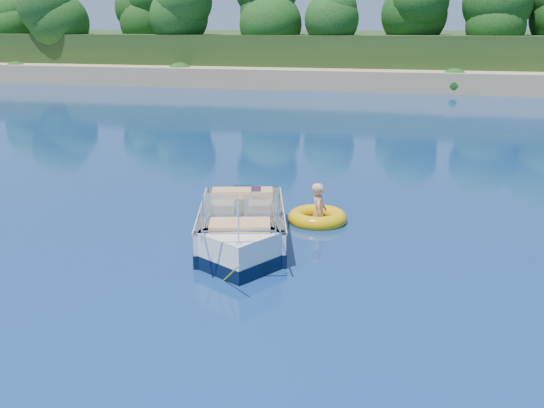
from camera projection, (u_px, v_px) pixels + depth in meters
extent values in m
plane|color=#0A264B|center=(167.00, 252.00, 13.22)|extent=(160.00, 160.00, 0.00)
cube|color=tan|center=(362.00, 81.00, 48.35)|extent=(170.00, 8.00, 2.00)
cube|color=#1E3615|center=(387.00, 58.00, 73.28)|extent=(170.00, 56.00, 6.00)
cylinder|color=black|center=(165.00, 45.00, 54.26)|extent=(0.44, 0.44, 3.20)
sphere|color=black|center=(164.00, 9.00, 53.40)|extent=(5.28, 5.28, 5.28)
cylinder|color=black|center=(369.00, 43.00, 51.27)|extent=(0.44, 0.44, 3.60)
sphere|color=black|center=(371.00, 1.00, 50.30)|extent=(5.94, 5.94, 5.94)
cube|color=white|center=(242.00, 228.00, 13.92)|extent=(2.77, 3.91, 0.98)
cube|color=white|center=(240.00, 254.00, 12.31)|extent=(1.80, 1.80, 0.98)
cube|color=black|center=(242.00, 233.00, 13.96)|extent=(2.80, 3.95, 0.28)
cube|color=black|center=(240.00, 260.00, 12.35)|extent=(1.83, 1.83, 0.28)
cube|color=tan|center=(242.00, 213.00, 14.11)|extent=(2.12, 2.79, 0.09)
cube|color=white|center=(242.00, 209.00, 13.79)|extent=(2.80, 3.92, 0.06)
cube|color=black|center=(244.00, 203.00, 15.76)|extent=(0.58, 0.46, 0.84)
cube|color=#8C9EA5|center=(221.00, 206.00, 13.07)|extent=(0.76, 0.34, 0.45)
cube|color=#8C9EA5|center=(260.00, 205.00, 13.09)|extent=(0.77, 0.52, 0.45)
cube|color=tan|center=(223.00, 211.00, 13.55)|extent=(0.64, 0.64, 0.37)
cube|color=tan|center=(260.00, 210.00, 13.57)|extent=(0.64, 0.64, 0.37)
cube|color=tan|center=(243.00, 196.00, 14.67)|extent=(1.54, 0.89, 0.36)
cube|color=tan|center=(240.00, 230.00, 12.35)|extent=(1.38, 1.01, 0.32)
cylinder|color=white|center=(238.00, 224.00, 11.38)|extent=(0.03, 0.03, 0.79)
cube|color=red|center=(256.00, 189.00, 12.99)|extent=(0.20, 0.07, 0.13)
cube|color=silver|center=(239.00, 243.00, 11.44)|extent=(0.11, 0.08, 0.05)
cylinder|color=yellow|center=(231.00, 273.00, 11.26)|extent=(0.61, 0.83, 0.72)
torus|color=#EDAC07|center=(317.00, 218.00, 15.25)|extent=(1.50, 1.50, 0.39)
torus|color=red|center=(317.00, 217.00, 15.24)|extent=(1.23, 1.23, 0.13)
imported|color=#E0A375|center=(319.00, 222.00, 15.29)|extent=(0.56, 0.94, 1.72)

